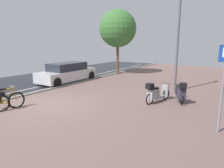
% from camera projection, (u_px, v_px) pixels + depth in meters
% --- Properties ---
extents(ground, '(21.00, 40.00, 0.13)m').
position_uv_depth(ground, '(72.00, 111.00, 8.23)').
color(ground, '#23242A').
extents(bicycle_foreground, '(0.74, 1.36, 1.10)m').
position_uv_depth(bicycle_foreground, '(7.00, 100.00, 8.33)').
color(bicycle_foreground, black).
rests_on(bicycle_foreground, ground).
extents(scooter_near, '(0.90, 1.61, 1.04)m').
position_uv_depth(scooter_near, '(181.00, 93.00, 9.31)').
color(scooter_near, black).
rests_on(scooter_near, ground).
extents(scooter_mid, '(0.77, 1.79, 1.01)m').
position_uv_depth(scooter_mid, '(156.00, 93.00, 9.28)').
color(scooter_mid, black).
rests_on(scooter_mid, ground).
extents(parked_car_near, '(1.81, 4.43, 1.37)m').
position_uv_depth(parked_car_near, '(67.00, 73.00, 14.24)').
color(parked_car_near, silver).
rests_on(parked_car_near, ground).
extents(parking_sign, '(0.40, 0.07, 2.70)m').
position_uv_depth(parking_sign, '(223.00, 80.00, 5.94)').
color(parking_sign, gray).
rests_on(parking_sign, ground).
extents(lamp_post, '(0.20, 0.52, 5.73)m').
position_uv_depth(lamp_post, '(178.00, 35.00, 10.96)').
color(lamp_post, slate).
rests_on(lamp_post, ground).
extents(street_tree, '(3.23, 3.23, 5.59)m').
position_uv_depth(street_tree, '(118.00, 29.00, 17.32)').
color(street_tree, brown).
rests_on(street_tree, ground).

